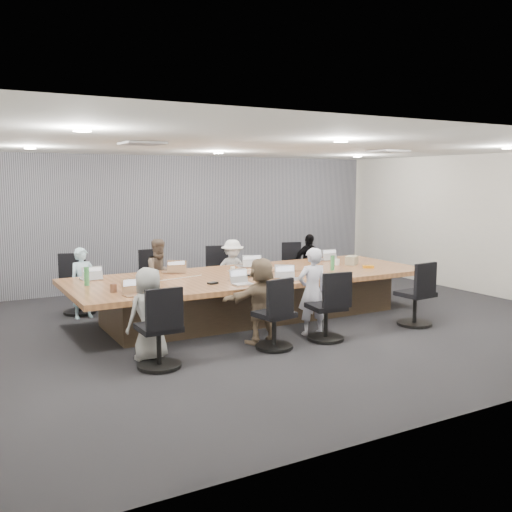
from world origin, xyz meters
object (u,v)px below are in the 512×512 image
conference_table (253,294)px  bottle_green_right (333,263)px  laptop_2 (246,266)px  person_5 (261,300)px  chair_5 (274,320)px  bottle_green_left (87,276)px  chair_6 (326,312)px  person_0 (83,283)px  chair_3 (299,271)px  person_6 (312,291)px  laptop_5 (243,284)px  chair_1 (154,283)px  canvas_bag (352,260)px  chair_0 (79,289)px  snack_packet (368,267)px  chair_2 (224,277)px  laptop_3 (325,259)px  stapler (280,272)px  person_2 (232,270)px  person_1 (160,274)px  bottle_clear (151,276)px  mug_brown (114,288)px  laptop_0 (90,279)px  laptop_1 (171,272)px  laptop_6 (292,279)px  person_4 (149,314)px  chair_7 (415,299)px  person_3 (309,263)px

conference_table → bottle_green_right: bearing=-13.4°
laptop_2 → bottle_green_right: size_ratio=1.40×
person_5 → chair_5: bearing=85.2°
bottle_green_left → bottle_green_right: bearing=-8.4°
chair_6 → person_0: 4.10m
chair_3 → person_6: (-1.78, -3.05, 0.27)m
conference_table → chair_3: chair_3 is taller
chair_6 → laptop_5: 1.29m
person_0 → chair_1: bearing=7.1°
chair_5 → canvas_bag: 3.24m
chair_0 → snack_packet: bearing=169.4°
chair_2 → laptop_3: size_ratio=2.55×
bottle_green_right → stapler: bottle_green_right is taller
bottle_green_right → stapler: (-1.00, 0.11, -0.10)m
person_2 → chair_1: bearing=178.0°
person_1 → bottle_green_right: bearing=-43.7°
bottle_green_left → bottle_clear: bearing=-16.6°
chair_2 → bottle_green_left: size_ratio=2.94×
person_6 → bottle_green_left: (-2.90, 1.62, 0.23)m
laptop_3 → mug_brown: size_ratio=2.68×
chair_3 → laptop_0: (-4.51, -0.90, 0.36)m
canvas_bag → chair_2: bearing=137.3°
chair_3 → person_2: bearing=26.5°
person_0 → person_1: (1.35, 0.00, 0.04)m
conference_table → chair_2: (0.30, 1.70, 0.00)m
chair_2 → laptop_0: 2.94m
chair_6 → bottle_green_right: 1.84m
laptop_1 → snack_packet: snack_packet is taller
chair_3 → person_2: person_2 is taller
laptop_6 → person_5: bearing=-134.2°
person_4 → canvas_bag: (4.34, 1.39, 0.22)m
chair_1 → chair_2: chair_1 is taller
chair_7 → laptop_0: 5.12m
person_3 → stapler: 2.28m
laptop_2 → person_4: size_ratio=0.30×
laptop_3 → laptop_0: bearing=-0.1°
person_0 → canvas_bag: person_0 is taller
person_3 → person_6: person_6 is taller
chair_7 → bottle_green_right: bearing=108.0°
chair_7 → laptop_3: bearing=83.2°
chair_2 → bottle_clear: bottle_clear is taller
laptop_2 → bottle_green_right: bottle_green_right is taller
conference_table → bottle_clear: bottle_clear is taller
conference_table → chair_5: chair_5 is taller
chair_3 → person_2: size_ratio=0.66×
chair_7 → person_1: bearing=130.0°
bottle_green_left → chair_2: bearing=25.9°
person_6 → bottle_green_left: size_ratio=4.74×
snack_packet → chair_0: bearing=155.1°
chair_7 → stapler: chair_7 is taller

